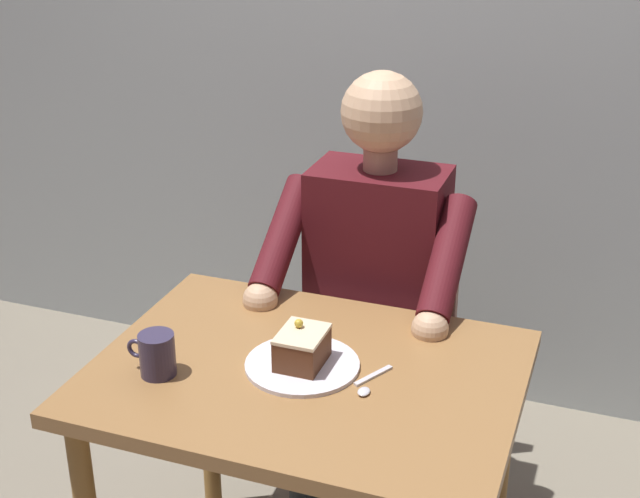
# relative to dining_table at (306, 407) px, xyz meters

# --- Properties ---
(dining_table) EXTENTS (0.94, 0.71, 0.74)m
(dining_table) POSITION_rel_dining_table_xyz_m (0.00, 0.00, 0.00)
(dining_table) COLOR olive
(dining_table) RESTS_ON ground
(chair) EXTENTS (0.42, 0.42, 0.90)m
(chair) POSITION_rel_dining_table_xyz_m (0.00, -0.65, -0.14)
(chair) COLOR #8A5D4D
(chair) RESTS_ON ground
(seated_person) EXTENTS (0.53, 0.58, 1.29)m
(seated_person) POSITION_rel_dining_table_xyz_m (0.00, -0.48, 0.04)
(seated_person) COLOR #50131A
(seated_person) RESTS_ON ground
(dessert_plate) EXTENTS (0.26, 0.26, 0.01)m
(dessert_plate) POSITION_rel_dining_table_xyz_m (0.01, -0.01, 0.11)
(dessert_plate) COLOR white
(dessert_plate) RESTS_ON dining_table
(cake_slice) EXTENTS (0.10, 0.12, 0.10)m
(cake_slice) POSITION_rel_dining_table_xyz_m (0.01, -0.01, 0.15)
(cake_slice) COLOR #5A311A
(cake_slice) RESTS_ON dessert_plate
(coffee_cup) EXTENTS (0.11, 0.08, 0.10)m
(coffee_cup) POSITION_rel_dining_table_xyz_m (0.30, 0.13, 0.15)
(coffee_cup) COLOR #352E49
(coffee_cup) RESTS_ON dining_table
(dessert_spoon) EXTENTS (0.06, 0.14, 0.01)m
(dessert_spoon) POSITION_rel_dining_table_xyz_m (-0.15, 0.02, 0.11)
(dessert_spoon) COLOR silver
(dessert_spoon) RESTS_ON dining_table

